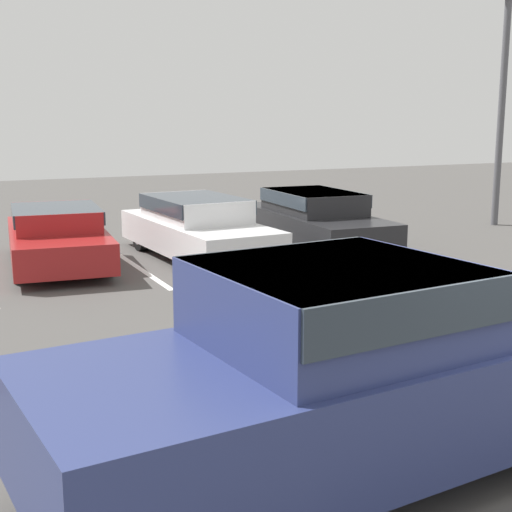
{
  "coord_description": "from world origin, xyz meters",
  "views": [
    {
      "loc": [
        -4.32,
        -4.31,
        2.91
      ],
      "look_at": [
        -0.15,
        4.46,
        1.0
      ],
      "focal_mm": 50.0,
      "sensor_mm": 36.0,
      "label": 1
    }
  ],
  "objects_px": {
    "parked_sedan_a": "(57,235)",
    "parked_sedan_c": "(314,217)",
    "light_post": "(504,78)",
    "wheel_stop_curb": "(194,228)",
    "parked_sedan_b": "(197,226)",
    "pickup_truck": "(363,367)"
  },
  "relations": [
    {
      "from": "parked_sedan_b",
      "to": "wheel_stop_curb",
      "type": "relative_size",
      "value": 2.97
    },
    {
      "from": "pickup_truck",
      "to": "wheel_stop_curb",
      "type": "height_order",
      "value": "pickup_truck"
    },
    {
      "from": "pickup_truck",
      "to": "parked_sedan_a",
      "type": "bearing_deg",
      "value": 89.63
    },
    {
      "from": "wheel_stop_curb",
      "to": "parked_sedan_b",
      "type": "bearing_deg",
      "value": -109.44
    },
    {
      "from": "pickup_truck",
      "to": "parked_sedan_b",
      "type": "bearing_deg",
      "value": 72.55
    },
    {
      "from": "pickup_truck",
      "to": "light_post",
      "type": "bearing_deg",
      "value": 37.15
    },
    {
      "from": "parked_sedan_c",
      "to": "light_post",
      "type": "xyz_separation_m",
      "value": [
        6.1,
        0.79,
        3.2
      ]
    },
    {
      "from": "light_post",
      "to": "wheel_stop_curb",
      "type": "relative_size",
      "value": 3.94
    },
    {
      "from": "light_post",
      "to": "wheel_stop_curb",
      "type": "distance_m",
      "value": 9.0
    },
    {
      "from": "parked_sedan_c",
      "to": "wheel_stop_curb",
      "type": "height_order",
      "value": "parked_sedan_c"
    },
    {
      "from": "wheel_stop_curb",
      "to": "parked_sedan_a",
      "type": "bearing_deg",
      "value": -142.81
    },
    {
      "from": "parked_sedan_a",
      "to": "light_post",
      "type": "distance_m",
      "value": 12.16
    },
    {
      "from": "parked_sedan_b",
      "to": "wheel_stop_curb",
      "type": "height_order",
      "value": "parked_sedan_b"
    },
    {
      "from": "light_post",
      "to": "wheel_stop_curb",
      "type": "xyz_separation_m",
      "value": [
        -7.73,
        2.58,
        -3.81
      ]
    },
    {
      "from": "pickup_truck",
      "to": "wheel_stop_curb",
      "type": "distance_m",
      "value": 12.93
    },
    {
      "from": "parked_sedan_a",
      "to": "parked_sedan_c",
      "type": "relative_size",
      "value": 0.92
    },
    {
      "from": "pickup_truck",
      "to": "parked_sedan_b",
      "type": "height_order",
      "value": "pickup_truck"
    },
    {
      "from": "pickup_truck",
      "to": "parked_sedan_c",
      "type": "xyz_separation_m",
      "value": [
        4.83,
        9.14,
        -0.22
      ]
    },
    {
      "from": "light_post",
      "to": "wheel_stop_curb",
      "type": "bearing_deg",
      "value": 161.52
    },
    {
      "from": "parked_sedan_a",
      "to": "parked_sedan_b",
      "type": "relative_size",
      "value": 0.92
    },
    {
      "from": "parked_sedan_c",
      "to": "light_post",
      "type": "relative_size",
      "value": 0.76
    },
    {
      "from": "light_post",
      "to": "parked_sedan_b",
      "type": "bearing_deg",
      "value": -174.73
    }
  ]
}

